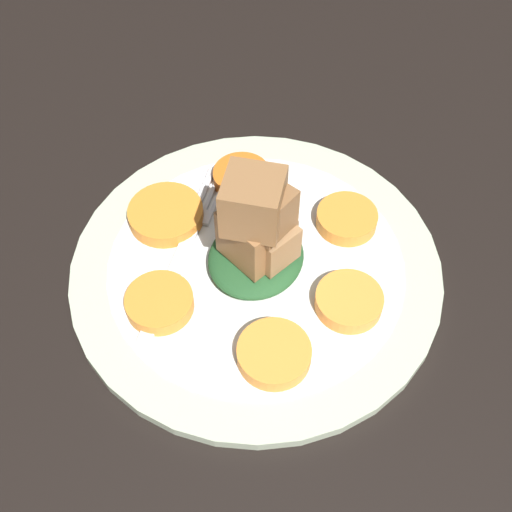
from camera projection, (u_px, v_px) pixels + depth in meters
table_slab at (256, 278)px, 54.41cm from camera, size 120.00×120.00×2.00cm
plate at (256, 267)px, 53.19cm from camera, size 30.57×30.57×1.05cm
carrot_slice_0 at (159, 303)px, 49.67cm from camera, size 5.32×5.32×1.30cm
carrot_slice_1 at (274, 354)px, 47.02cm from camera, size 5.52×5.52×1.30cm
carrot_slice_2 at (349, 301)px, 49.75cm from camera, size 5.29×5.29×1.30cm
carrot_slice_3 at (347, 219)px, 54.73cm from camera, size 5.21×5.21×1.30cm
carrot_slice_4 at (242, 177)px, 57.65cm from camera, size 5.15×5.15×1.30cm
carrot_slice_5 at (166, 214)px, 55.02cm from camera, size 6.46×6.46×1.30cm
center_pile at (260, 234)px, 49.32cm from camera, size 8.53×7.67×10.26cm
fork at (186, 244)px, 53.64cm from camera, size 18.59×3.83×0.40cm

